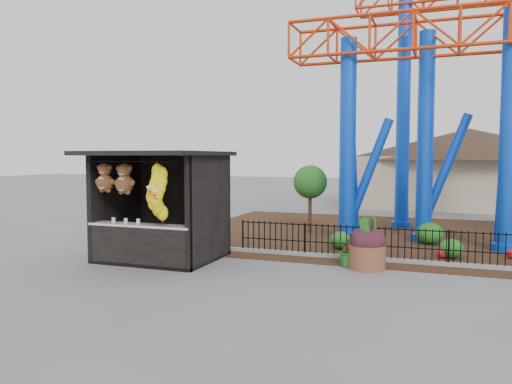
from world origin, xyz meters
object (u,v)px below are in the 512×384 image
(terracotta_planter, at_px, (367,257))
(potted_plant, at_px, (351,249))
(prize_booth, at_px, (156,207))
(roller_coaster, at_px, (461,59))

(terracotta_planter, distance_m, potted_plant, 0.49)
(prize_booth, distance_m, roller_coaster, 11.99)
(prize_booth, height_order, terracotta_planter, prize_booth)
(terracotta_planter, xyz_separation_m, potted_plant, (-0.44, 0.13, 0.15))
(roller_coaster, bearing_deg, potted_plant, -114.26)
(prize_booth, height_order, roller_coaster, roller_coaster)
(roller_coaster, height_order, terracotta_planter, roller_coaster)
(prize_booth, bearing_deg, terracotta_planter, 10.18)
(potted_plant, bearing_deg, roller_coaster, 60.51)
(prize_booth, relative_size, potted_plant, 3.68)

